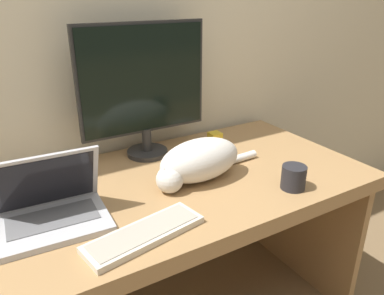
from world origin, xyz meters
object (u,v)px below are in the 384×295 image
Objects in this scene: laptop at (51,210)px; coffee_mug at (294,177)px; external_keyboard at (145,234)px; monitor at (144,87)px; cat at (199,160)px.

coffee_mug is (0.80, -0.22, -0.00)m from laptop.
laptop is 0.89× the size of external_keyboard.
laptop is 3.80× the size of coffee_mug.
laptop is at bearing 125.48° from external_keyboard.
monitor reaches higher than laptop.
laptop is at bearing 178.30° from cat.
external_keyboard is at bearing 179.39° from coffee_mug.
cat reaches higher than external_keyboard.
external_keyboard is 0.40m from cat.
cat is 0.35m from coffee_mug.
external_keyboard is at bearing -148.65° from cat.
external_keyboard is 4.28× the size of coffee_mug.
cat is at bearing 137.71° from coffee_mug.
laptop is at bearing 164.83° from coffee_mug.
laptop reaches higher than cat.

